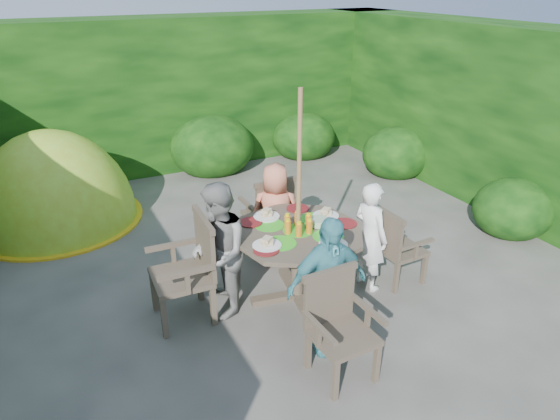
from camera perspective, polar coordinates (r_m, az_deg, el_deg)
name	(u,v)px	position (r m, az deg, el deg)	size (l,w,h in m)	color
ground	(263,269)	(5.83, -1.96, -6.72)	(60.00, 60.00, 0.00)	#494741
hedge_enclosure	(217,135)	(6.46, -7.17, 8.51)	(9.00, 9.00, 2.50)	black
patio_table	(298,241)	(5.01, 2.10, -3.62)	(1.58, 1.58, 0.95)	#3F3429
parasol_pole	(299,202)	(4.82, 2.14, 0.88)	(0.04, 0.04, 2.20)	brown
garden_chair_right	(395,246)	(5.52, 13.05, -3.98)	(0.47, 0.52, 0.85)	#3F3429
garden_chair_left	(190,268)	(4.89, -10.30, -6.55)	(0.57, 0.63, 1.02)	#3F3429
garden_chair_back	(270,212)	(6.03, -1.14, -0.24)	(0.57, 0.51, 0.92)	#3F3429
garden_chair_front	(338,324)	(4.25, 6.65, -12.83)	(0.55, 0.49, 0.89)	#3F3429
child_right	(370,236)	(5.33, 10.25, -2.99)	(0.44, 0.29, 1.21)	white
child_left	(219,251)	(4.83, -7.00, -4.72)	(0.67, 0.52, 1.37)	gray
child_back	(276,214)	(5.72, -0.50, -0.48)	(0.59, 0.38, 1.21)	#DF7A5C
child_front	(327,286)	(4.38, 5.42, -8.62)	(0.76, 0.32, 1.30)	teal
dome_tent	(60,221)	(7.56, -23.83, -1.19)	(2.55, 2.55, 2.56)	#9DB222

